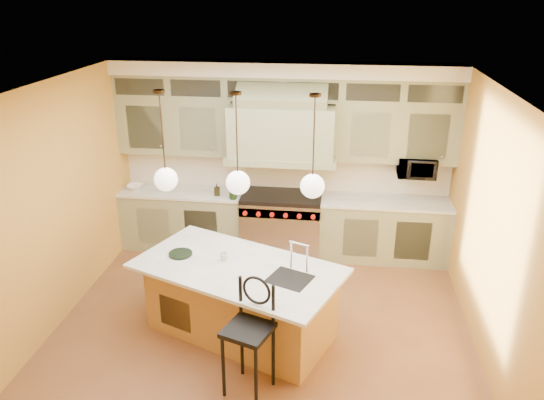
# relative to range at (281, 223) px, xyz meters

# --- Properties ---
(floor) EXTENTS (5.00, 5.00, 0.00)m
(floor) POSITION_rel_range_xyz_m (0.00, -2.14, -0.49)
(floor) COLOR brown
(floor) RESTS_ON ground
(ceiling) EXTENTS (5.00, 5.00, 0.00)m
(ceiling) POSITION_rel_range_xyz_m (0.00, -2.14, 2.41)
(ceiling) COLOR white
(ceiling) RESTS_ON wall_back
(wall_back) EXTENTS (5.00, 0.00, 5.00)m
(wall_back) POSITION_rel_range_xyz_m (0.00, 0.36, 0.96)
(wall_back) COLOR #C38C35
(wall_back) RESTS_ON ground
(wall_front) EXTENTS (5.00, 0.00, 5.00)m
(wall_front) POSITION_rel_range_xyz_m (0.00, -4.64, 0.96)
(wall_front) COLOR #C38C35
(wall_front) RESTS_ON ground
(wall_left) EXTENTS (0.00, 5.00, 5.00)m
(wall_left) POSITION_rel_range_xyz_m (-2.50, -2.14, 0.96)
(wall_left) COLOR #C38C35
(wall_left) RESTS_ON ground
(wall_right) EXTENTS (0.00, 5.00, 5.00)m
(wall_right) POSITION_rel_range_xyz_m (2.50, -2.14, 0.96)
(wall_right) COLOR #C38C35
(wall_right) RESTS_ON ground
(back_cabinetry) EXTENTS (5.00, 0.77, 2.90)m
(back_cabinetry) POSITION_rel_range_xyz_m (0.00, 0.09, 0.94)
(back_cabinetry) COLOR gray
(back_cabinetry) RESTS_ON floor
(range) EXTENTS (1.20, 0.74, 0.96)m
(range) POSITION_rel_range_xyz_m (0.00, 0.00, 0.00)
(range) COLOR silver
(range) RESTS_ON floor
(kitchen_island) EXTENTS (2.63, 2.03, 1.35)m
(kitchen_island) POSITION_rel_range_xyz_m (-0.23, -2.14, -0.01)
(kitchen_island) COLOR olive
(kitchen_island) RESTS_ON floor
(counter_stool) EXTENTS (0.56, 0.56, 1.25)m
(counter_stool) POSITION_rel_range_xyz_m (0.03, -3.07, 0.23)
(counter_stool) COLOR black
(counter_stool) RESTS_ON floor
(microwave) EXTENTS (0.54, 0.37, 0.30)m
(microwave) POSITION_rel_range_xyz_m (1.95, 0.11, 0.96)
(microwave) COLOR black
(microwave) RESTS_ON back_cabinetry
(oil_bottle_a) EXTENTS (0.13, 0.13, 0.31)m
(oil_bottle_a) POSITION_rel_range_xyz_m (-0.70, -0.22, 0.61)
(oil_bottle_a) COLOR black
(oil_bottle_a) RESTS_ON back_cabinetry
(oil_bottle_b) EXTENTS (0.09, 0.09, 0.18)m
(oil_bottle_b) POSITION_rel_range_xyz_m (-0.97, -0.10, 0.55)
(oil_bottle_b) COLOR black
(oil_bottle_b) RESTS_ON back_cabinetry
(fruit_bowl) EXTENTS (0.28, 0.28, 0.06)m
(fruit_bowl) POSITION_rel_range_xyz_m (-2.30, 0.01, 0.49)
(fruit_bowl) COLOR white
(fruit_bowl) RESTS_ON back_cabinetry
(cup) EXTENTS (0.10, 0.10, 0.09)m
(cup) POSITION_rel_range_xyz_m (-0.44, -2.05, 0.48)
(cup) COLOR silver
(cup) RESTS_ON kitchen_island
(pendant_left) EXTENTS (0.26, 0.26, 1.11)m
(pendant_left) POSITION_rel_range_xyz_m (-1.03, -2.14, 1.46)
(pendant_left) COLOR #2D2319
(pendant_left) RESTS_ON ceiling
(pendant_center) EXTENTS (0.26, 0.26, 1.11)m
(pendant_center) POSITION_rel_range_xyz_m (-0.23, -2.14, 1.46)
(pendant_center) COLOR #2D2319
(pendant_center) RESTS_ON ceiling
(pendant_right) EXTENTS (0.26, 0.26, 1.11)m
(pendant_right) POSITION_rel_range_xyz_m (0.57, -2.14, 1.46)
(pendant_right) COLOR #2D2319
(pendant_right) RESTS_ON ceiling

